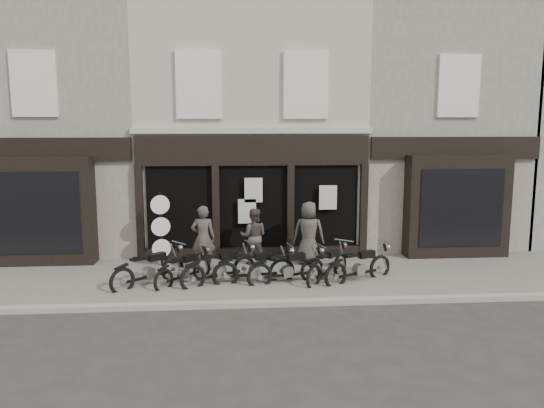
{
  "coord_description": "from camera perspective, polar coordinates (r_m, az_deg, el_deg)",
  "views": [
    {
      "loc": [
        -0.65,
        -13.2,
        4.27
      ],
      "look_at": [
        0.47,
        1.6,
        2.0
      ],
      "focal_mm": 35.0,
      "sensor_mm": 36.0,
      "label": 1
    }
  ],
  "objects": [
    {
      "name": "motorcycle_4",
      "position": [
        14.08,
        1.68,
        -7.19
      ],
      "size": [
        2.15,
        0.89,
        1.05
      ],
      "rotation": [
        0.0,
        0.0,
        0.27
      ],
      "color": "black",
      "rests_on": "ground"
    },
    {
      "name": "central_building",
      "position": [
        19.17,
        -2.43,
        8.12
      ],
      "size": [
        7.3,
        6.22,
        8.34
      ],
      "color": "#B2AC99",
      "rests_on": "ground"
    },
    {
      "name": "ground_plane",
      "position": [
        13.89,
        -1.47,
        -9.21
      ],
      "size": [
        90.0,
        90.0,
        0.0
      ],
      "primitive_type": "plane",
      "color": "#2D2B28",
      "rests_on": "ground"
    },
    {
      "name": "motorcycle_1",
      "position": [
        14.25,
        -9.43,
        -7.25
      ],
      "size": [
        1.5,
        1.66,
        0.97
      ],
      "rotation": [
        0.0,
        0.0,
        0.86
      ],
      "color": "black",
      "rests_on": "ground"
    },
    {
      "name": "motorcycle_2",
      "position": [
        14.11,
        -5.6,
        -7.13
      ],
      "size": [
        2.04,
        1.44,
        1.09
      ],
      "rotation": [
        0.0,
        0.0,
        0.55
      ],
      "color": "black",
      "rests_on": "ground"
    },
    {
      "name": "man_centre",
      "position": [
        15.72,
        -2.0,
        -3.49
      ],
      "size": [
        0.89,
        0.74,
        1.67
      ],
      "primitive_type": "imported",
      "rotation": [
        0.0,
        0.0,
        3.0
      ],
      "color": "#48403A",
      "rests_on": "pavement"
    },
    {
      "name": "advert_sign_post",
      "position": [
        15.8,
        -11.84,
        -3.02
      ],
      "size": [
        0.54,
        0.36,
        2.29
      ],
      "rotation": [
        0.0,
        0.0,
        0.32
      ],
      "color": "black",
      "rests_on": "ground"
    },
    {
      "name": "kerb",
      "position": [
        12.69,
        -1.18,
        -10.66
      ],
      "size": [
        30.0,
        0.25,
        0.13
      ],
      "primitive_type": "cube",
      "color": "gray",
      "rests_on": "ground_plane"
    },
    {
      "name": "motorcycle_5",
      "position": [
        14.43,
        6.03,
        -6.88
      ],
      "size": [
        1.55,
        1.8,
        1.03
      ],
      "rotation": [
        0.0,
        0.0,
        0.89
      ],
      "color": "black",
      "rests_on": "ground"
    },
    {
      "name": "motorcycle_3",
      "position": [
        14.09,
        -1.83,
        -7.15
      ],
      "size": [
        2.22,
        0.71,
        1.07
      ],
      "rotation": [
        0.0,
        0.0,
        0.17
      ],
      "color": "black",
      "rests_on": "ground"
    },
    {
      "name": "neighbour_right",
      "position": [
        20.34,
        15.93,
        7.72
      ],
      "size": [
        5.6,
        6.73,
        8.34
      ],
      "color": "gray",
      "rests_on": "ground"
    },
    {
      "name": "pavement",
      "position": [
        14.73,
        -1.65,
        -7.91
      ],
      "size": [
        30.0,
        4.2,
        0.12
      ],
      "primitive_type": "cube",
      "color": "#69645C",
      "rests_on": "ground_plane"
    },
    {
      "name": "man_right",
      "position": [
        15.71,
        3.97,
        -3.12
      ],
      "size": [
        1.02,
        0.77,
        1.88
      ],
      "primitive_type": "imported",
      "rotation": [
        0.0,
        0.0,
        2.94
      ],
      "color": "#403C35",
      "rests_on": "pavement"
    },
    {
      "name": "motorcycle_6",
      "position": [
        14.4,
        9.36,
        -6.91
      ],
      "size": [
        2.06,
        1.29,
        1.07
      ],
      "rotation": [
        0.0,
        0.0,
        0.48
      ],
      "color": "black",
      "rests_on": "ground"
    },
    {
      "name": "man_left",
      "position": [
        15.17,
        -7.42,
        -3.64
      ],
      "size": [
        0.68,
        0.45,
        1.86
      ],
      "primitive_type": "imported",
      "rotation": [
        0.0,
        0.0,
        3.13
      ],
      "color": "#423C36",
      "rests_on": "pavement"
    },
    {
      "name": "motorcycle_0",
      "position": [
        14.28,
        -13.07,
        -7.14
      ],
      "size": [
        1.83,
        1.69,
        1.08
      ],
      "rotation": [
        0.0,
        0.0,
        0.73
      ],
      "color": "black",
      "rests_on": "ground"
    },
    {
      "name": "neighbour_left",
      "position": [
        19.93,
        -21.15,
        7.46
      ],
      "size": [
        5.6,
        6.73,
        8.34
      ],
      "color": "gray",
      "rests_on": "ground"
    }
  ]
}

